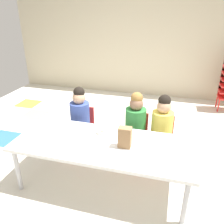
# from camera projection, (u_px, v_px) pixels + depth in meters

# --- Properties ---
(ground_plane) EXTENTS (6.11, 5.29, 0.02)m
(ground_plane) POSITION_uv_depth(u_px,v_px,m) (113.00, 157.00, 3.14)
(ground_plane) COLOR silver
(back_wall) EXTENTS (6.11, 0.10, 2.58)m
(back_wall) POSITION_uv_depth(u_px,v_px,m) (146.00, 37.00, 4.92)
(back_wall) COLOR beige
(back_wall) RESTS_ON ground_plane
(craft_table) EXTENTS (1.90, 0.77, 0.55)m
(craft_table) POSITION_uv_depth(u_px,v_px,m) (103.00, 146.00, 2.45)
(craft_table) COLOR white
(craft_table) RESTS_ON ground_plane
(seated_child_near_camera) EXTENTS (0.32, 0.32, 0.92)m
(seated_child_near_camera) POSITION_uv_depth(u_px,v_px,m) (80.00, 113.00, 3.10)
(seated_child_near_camera) COLOR red
(seated_child_near_camera) RESTS_ON ground_plane
(seated_child_middle_seat) EXTENTS (0.32, 0.31, 0.92)m
(seated_child_middle_seat) POSITION_uv_depth(u_px,v_px,m) (136.00, 120.00, 2.91)
(seated_child_middle_seat) COLOR red
(seated_child_middle_seat) RESTS_ON ground_plane
(seated_child_far_right) EXTENTS (0.32, 0.31, 0.92)m
(seated_child_far_right) POSITION_uv_depth(u_px,v_px,m) (162.00, 123.00, 2.83)
(seated_child_far_right) COLOR red
(seated_child_far_right) RESTS_ON ground_plane
(paper_bag_brown) EXTENTS (0.13, 0.09, 0.22)m
(paper_bag_brown) POSITION_uv_depth(u_px,v_px,m) (125.00, 137.00, 2.31)
(paper_bag_brown) COLOR #9E754C
(paper_bag_brown) RESTS_ON craft_table
(paper_plate_near_edge) EXTENTS (0.18, 0.18, 0.01)m
(paper_plate_near_edge) POSITION_uv_depth(u_px,v_px,m) (102.00, 134.00, 2.60)
(paper_plate_near_edge) COLOR white
(paper_plate_near_edge) RESTS_ON craft_table
(donut_powdered_on_plate) EXTENTS (0.11, 0.11, 0.03)m
(donut_powdered_on_plate) POSITION_uv_depth(u_px,v_px,m) (102.00, 132.00, 2.59)
(donut_powdered_on_plate) COLOR white
(donut_powdered_on_plate) RESTS_ON craft_table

